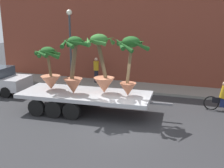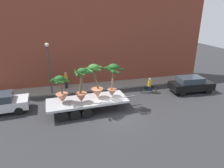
# 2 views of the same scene
# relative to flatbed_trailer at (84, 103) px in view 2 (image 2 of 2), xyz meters

# --- Properties ---
(ground_plane) EXTENTS (60.00, 60.00, 0.00)m
(ground_plane) POSITION_rel_flatbed_trailer_xyz_m (2.46, -1.04, -0.77)
(ground_plane) COLOR #2D2D30
(sidewalk) EXTENTS (24.00, 2.20, 0.15)m
(sidewalk) POSITION_rel_flatbed_trailer_xyz_m (2.46, 5.06, -0.70)
(sidewalk) COLOR gray
(sidewalk) RESTS_ON ground
(building_facade) EXTENTS (24.00, 1.20, 8.85)m
(building_facade) POSITION_rel_flatbed_trailer_xyz_m (2.46, 6.76, 3.65)
(building_facade) COLOR brown
(building_facade) RESTS_ON ground
(flatbed_trailer) EXTENTS (7.40, 2.74, 0.98)m
(flatbed_trailer) POSITION_rel_flatbed_trailer_xyz_m (0.00, 0.00, 0.00)
(flatbed_trailer) COLOR #B7BABF
(flatbed_trailer) RESTS_ON ground
(potted_palm_rear) EXTENTS (1.68, 1.63, 2.75)m
(potted_palm_rear) POSITION_rel_flatbed_trailer_xyz_m (2.42, 0.23, 1.85)
(potted_palm_rear) COLOR #B26647
(potted_palm_rear) RESTS_ON flatbed_trailer
(potted_palm_middle) EXTENTS (1.58, 1.55, 2.81)m
(potted_palm_middle) POSITION_rel_flatbed_trailer_xyz_m (1.04, 0.32, 1.52)
(potted_palm_middle) COLOR #C17251
(potted_palm_middle) RESTS_ON flatbed_trailer
(potted_palm_front) EXTENTS (1.40, 1.41, 2.72)m
(potted_palm_front) POSITION_rel_flatbed_trailer_xyz_m (-0.15, -0.25, 1.45)
(potted_palm_front) COLOR #B26647
(potted_palm_front) RESTS_ON flatbed_trailer
(potted_palm_extra) EXTENTS (1.47, 1.45, 2.15)m
(potted_palm_extra) POSITION_rel_flatbed_trailer_xyz_m (-1.68, 0.08, 1.19)
(potted_palm_extra) COLOR #C17251
(potted_palm_extra) RESTS_ON flatbed_trailer
(cyclist) EXTENTS (1.84, 0.35, 1.54)m
(cyclist) POSITION_rel_flatbed_trailer_xyz_m (6.69, 2.30, -0.11)
(cyclist) COLOR black
(cyclist) RESTS_ON ground
(parked_car) EXTENTS (4.32, 1.98, 1.58)m
(parked_car) POSITION_rel_flatbed_trailer_xyz_m (10.75, 1.47, 0.05)
(parked_car) COLOR black
(parked_car) RESTS_ON ground
(pedestrian_near_gate) EXTENTS (0.36, 0.36, 1.71)m
(pedestrian_near_gate) POSITION_rel_flatbed_trailer_xyz_m (-1.22, 5.17, 0.27)
(pedestrian_near_gate) COLOR black
(pedestrian_near_gate) RESTS_ON sidewalk
(street_lamp) EXTENTS (0.36, 0.36, 4.83)m
(street_lamp) POSITION_rel_flatbed_trailer_xyz_m (-2.63, 4.26, 2.46)
(street_lamp) COLOR #383D42
(street_lamp) RESTS_ON sidewalk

